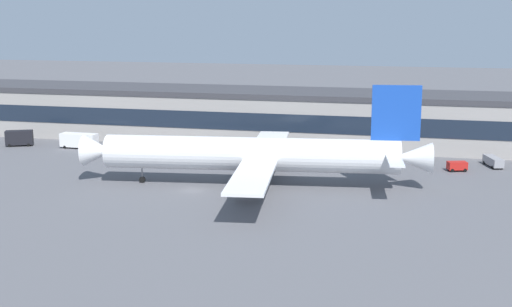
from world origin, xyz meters
TOP-DOWN VIEW (x-y plane):
  - ground_plane at (0.00, 0.00)m, footprint 600.00×600.00m
  - terminal_building at (0.00, 48.70)m, footprint 155.54×19.66m
  - airliner at (9.72, 5.55)m, footprint 61.51×52.66m
  - follow_me_car at (-25.29, 27.97)m, footprint 2.62×4.66m
  - belt_loader at (51.83, 31.79)m, footprint 3.73×6.70m
  - fuel_truck at (-37.40, 30.13)m, footprint 8.50×3.11m
  - baggage_tug at (44.60, 26.00)m, footprint 4.05×3.05m
  - stair_truck at (-51.79, 29.48)m, footprint 6.46×4.66m

SIDE VIEW (x-z plane):
  - ground_plane at x=0.00m, z-range 0.00..0.00m
  - baggage_tug at x=44.60m, z-range 0.16..2.01m
  - follow_me_car at x=-25.29m, z-range 0.17..2.02m
  - belt_loader at x=51.83m, z-range 0.18..2.13m
  - fuel_truck at x=-37.40m, z-range 0.21..3.56m
  - stair_truck at x=-51.79m, z-range 0.20..3.75m
  - airliner at x=9.72m, z-range -3.35..14.69m
  - terminal_building at x=0.00m, z-range 0.02..12.25m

